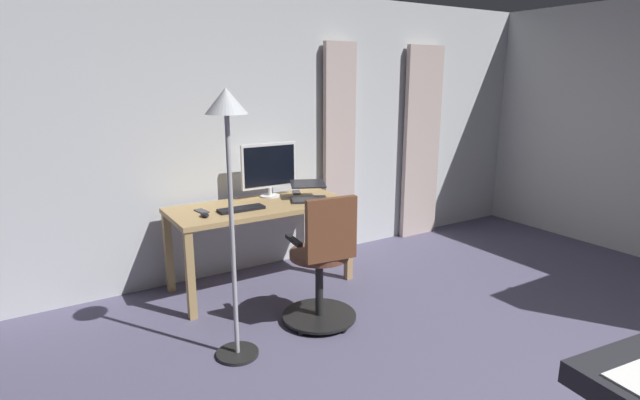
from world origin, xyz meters
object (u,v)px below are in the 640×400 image
(desk, at_px, (260,215))
(computer_keyboard, at_px, (241,209))
(computer_monitor, at_px, (269,167))
(laptop, at_px, (309,194))
(cell_phone_face_up, at_px, (202,211))
(office_chair, at_px, (323,265))
(cell_phone_by_monitor, at_px, (297,192))
(computer_mouse, at_px, (205,215))
(floor_lamp, at_px, (229,156))

(desk, distance_m, computer_keyboard, 0.26)
(computer_monitor, relative_size, laptop, 1.25)
(laptop, xyz_separation_m, cell_phone_face_up, (0.94, -0.11, -0.05))
(office_chair, height_order, cell_phone_face_up, office_chair)
(computer_monitor, distance_m, cell_phone_face_up, 0.77)
(desk, distance_m, laptop, 0.47)
(office_chair, height_order, laptop, office_chair)
(desk, bearing_deg, computer_monitor, -132.78)
(desk, height_order, office_chair, office_chair)
(computer_keyboard, relative_size, cell_phone_by_monitor, 2.65)
(computer_keyboard, distance_m, cell_phone_face_up, 0.32)
(computer_monitor, distance_m, computer_mouse, 0.85)
(computer_monitor, relative_size, floor_lamp, 0.31)
(office_chair, distance_m, cell_phone_by_monitor, 1.21)
(computer_keyboard, xyz_separation_m, cell_phone_face_up, (0.29, -0.13, -0.01))
(computer_mouse, bearing_deg, office_chair, 128.37)
(computer_keyboard, xyz_separation_m, laptop, (-0.65, -0.02, 0.04))
(office_chair, bearing_deg, floor_lamp, -167.61)
(cell_phone_by_monitor, bearing_deg, laptop, 107.60)
(floor_lamp, bearing_deg, computer_keyboard, -116.22)
(office_chair, relative_size, cell_phone_by_monitor, 6.97)
(computer_mouse, bearing_deg, cell_phone_by_monitor, -161.22)
(floor_lamp, bearing_deg, laptop, -140.73)
(office_chair, bearing_deg, computer_mouse, 135.63)
(computer_monitor, bearing_deg, computer_keyboard, 37.04)
(desk, xyz_separation_m, cell_phone_by_monitor, (-0.48, -0.22, 0.10))
(floor_lamp, bearing_deg, desk, -123.67)
(computer_keyboard, bearing_deg, computer_monitor, -142.96)
(office_chair, xyz_separation_m, computer_monitor, (-0.13, -1.11, 0.54))
(computer_mouse, xyz_separation_m, floor_lamp, (0.10, 0.83, 0.58))
(computer_mouse, height_order, cell_phone_by_monitor, computer_mouse)
(computer_keyboard, distance_m, laptop, 0.66)
(laptop, relative_size, cell_phone_face_up, 2.97)
(computer_keyboard, bearing_deg, cell_phone_by_monitor, -155.78)
(floor_lamp, bearing_deg, cell_phone_face_up, -97.72)
(desk, bearing_deg, floor_lamp, 56.33)
(cell_phone_face_up, bearing_deg, laptop, 164.31)
(computer_mouse, bearing_deg, floor_lamp, 82.82)
(computer_monitor, relative_size, computer_keyboard, 1.40)
(computer_keyboard, relative_size, cell_phone_face_up, 2.65)
(laptop, bearing_deg, computer_keyboard, 25.85)
(office_chair, relative_size, cell_phone_face_up, 6.97)
(computer_keyboard, relative_size, laptop, 0.89)
(laptop, bearing_deg, desk, 14.42)
(desk, xyz_separation_m, computer_keyboard, (0.21, 0.10, 0.10))
(computer_monitor, bearing_deg, cell_phone_face_up, 14.47)
(cell_phone_face_up, xyz_separation_m, floor_lamp, (0.13, 0.99, 0.59))
(desk, height_order, computer_mouse, computer_mouse)
(desk, distance_m, cell_phone_by_monitor, 0.53)
(office_chair, bearing_deg, laptop, 73.01)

